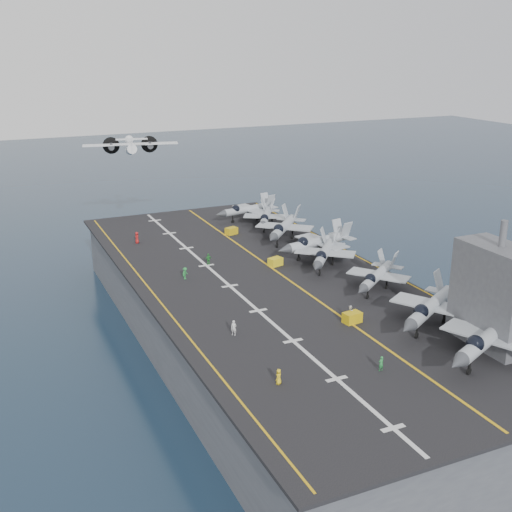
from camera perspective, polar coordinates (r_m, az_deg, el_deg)
name	(u,v)px	position (r m, az deg, el deg)	size (l,w,h in m)	color
ground	(267,343)	(100.14, 0.95, -7.74)	(500.00, 500.00, 0.00)	#142135
hull	(267,313)	(98.05, 0.97, -5.11)	(36.00, 90.00, 10.00)	#56595E
flight_deck	(267,281)	(96.09, 0.98, -2.27)	(38.00, 92.00, 0.40)	black
foul_line	(285,277)	(97.26, 2.58, -1.89)	(0.35, 90.00, 0.02)	gold
landing_centerline	(230,286)	(93.77, -2.34, -2.67)	(0.50, 90.00, 0.02)	silver
deck_edge_port	(157,298)	(90.55, -8.82, -3.67)	(0.25, 90.00, 0.02)	gold
deck_edge_stbd	(371,263)	(104.81, 10.17, -0.66)	(0.25, 90.00, 0.02)	gold
island_superstructure	(497,284)	(78.58, 20.63, -2.31)	(5.00, 10.00, 15.00)	#56595E
fighter_jet_0	(488,337)	(76.08, 19.94, -6.75)	(19.07, 16.41, 5.58)	gray
fighter_jet_1	(431,306)	(82.82, 15.29, -4.28)	(18.64, 16.87, 5.39)	#9DA6AC
fighter_jet_3	(377,275)	(93.00, 10.70, -1.68)	(15.85, 14.98, 4.59)	gray
fighter_jet_4	(324,252)	(101.33, 6.10, 0.33)	(16.38, 17.00, 4.94)	gray
fighter_jet_5	(318,241)	(106.63, 5.53, 1.34)	(16.74, 12.96, 5.19)	#A0A9B3
fighter_jet_6	(283,226)	(114.64, 2.46, 2.65)	(17.66, 18.09, 5.28)	#96A0A6
fighter_jet_7	(266,216)	(123.08, 0.88, 3.57)	(14.00, 15.53, 4.49)	gray
fighter_jet_8	(248,209)	(128.37, -0.69, 4.24)	(15.02, 11.52, 4.68)	gray
tow_cart_a	(352,317)	(82.47, 8.55, -5.42)	(2.43, 1.75, 1.36)	gold
tow_cart_b	(275,262)	(102.05, 1.73, -0.52)	(2.49, 1.99, 1.30)	yellow
tow_cart_c	(231,231)	(119.02, -2.20, 2.24)	(2.47, 2.00, 1.28)	gold
crew_0	(279,377)	(67.64, 2.04, -10.66)	(1.23, 1.15, 1.70)	yellow
crew_1	(234,328)	(78.12, -1.99, -6.40)	(1.36, 1.32, 1.90)	silver
crew_3	(185,273)	(96.71, -6.32, -1.54)	(1.32, 1.27, 1.84)	#248F3B
crew_4	(208,259)	(102.56, -4.25, -0.29)	(1.21, 0.88, 1.88)	#268C33
crew_5	(137,238)	(115.42, -10.53, 1.62)	(1.18, 1.43, 2.06)	#B21919
crew_6	(381,363)	(71.40, 11.06, -9.36)	(1.10, 0.81, 1.71)	#268E3E
crew_7	(350,313)	(83.03, 8.36, -5.02)	(1.36, 1.40, 1.95)	silver
transport_plane	(131,150)	(140.38, -11.04, 9.26)	(22.03, 17.06, 4.68)	white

